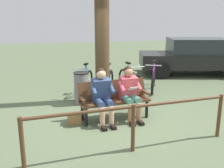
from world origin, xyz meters
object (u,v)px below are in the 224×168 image
at_px(person_companion, 102,93).
at_px(litter_bin, 81,88).
at_px(bicycle_black, 153,79).
at_px(bicycle_blue, 85,83).
at_px(bicycle_green, 130,82).
at_px(person_reading, 130,91).
at_px(bicycle_purple, 108,83).
at_px(tree_trunk, 102,27).
at_px(bench, 114,97).
at_px(parked_car, 194,55).
at_px(handbag, 75,119).

relative_size(person_companion, litter_bin, 1.39).
distance_m(bicycle_black, bicycle_blue, 2.20).
relative_size(person_companion, bicycle_green, 0.72).
bearing_deg(litter_bin, person_reading, 125.71).
bearing_deg(bicycle_purple, tree_trunk, -4.91).
xyz_separation_m(bench, parked_car, (-4.33, -3.95, 0.27)).
distance_m(litter_bin, bicycle_green, 1.72).
xyz_separation_m(bicycle_purple, parked_car, (-4.08, -2.14, 0.41)).
distance_m(person_companion, bicycle_green, 2.45).
relative_size(tree_trunk, bicycle_green, 2.44).
height_order(handbag, litter_bin, litter_bin).
bearing_deg(person_reading, parked_car, -140.94).
height_order(person_companion, bicycle_blue, person_companion).
distance_m(bench, bicycle_blue, 2.03).
height_order(bench, person_companion, person_companion).
relative_size(person_reading, litter_bin, 1.39).
bearing_deg(person_reading, bicycle_blue, -76.87).
distance_m(bench, tree_trunk, 2.05).
bearing_deg(bicycle_black, litter_bin, -46.64).
distance_m(person_companion, parked_car, 6.22).
relative_size(person_companion, bicycle_black, 0.77).
bearing_deg(litter_bin, handbag, 77.32).
xyz_separation_m(bicycle_blue, parked_car, (-4.74, -1.97, 0.41)).
height_order(bench, bicycle_black, bicycle_black).
distance_m(tree_trunk, bicycle_purple, 1.75).
relative_size(person_companion, handbag, 4.00).
bearing_deg(person_companion, bicycle_blue, -93.47).
distance_m(person_reading, bicycle_green, 2.12).
height_order(bench, handbag, bench).
relative_size(tree_trunk, bicycle_black, 2.62).
bearing_deg(bench, litter_bin, -69.39).
bearing_deg(bicycle_black, bicycle_blue, -64.95).
xyz_separation_m(person_companion, bicycle_blue, (0.12, -2.18, -0.30)).
bearing_deg(bicycle_green, handbag, -52.18).
bearing_deg(bicycle_green, person_reading, -27.30).
bearing_deg(litter_bin, bicycle_green, -156.67).
xyz_separation_m(tree_trunk, bicycle_blue, (0.43, -0.61, -1.67)).
xyz_separation_m(person_reading, parked_car, (-3.99, -4.08, 0.11)).
relative_size(handbag, bicycle_purple, 0.19).
distance_m(handbag, parked_car, 6.71).
height_order(person_reading, litter_bin, person_reading).
relative_size(tree_trunk, litter_bin, 4.70).
height_order(tree_trunk, bicycle_blue, tree_trunk).
xyz_separation_m(tree_trunk, parked_car, (-4.32, -2.58, -1.26)).
distance_m(person_reading, handbag, 1.37).
relative_size(bicycle_black, parked_car, 0.34).
height_order(bicycle_green, parked_car, parked_car).
height_order(person_companion, litter_bin, person_companion).
height_order(bicycle_purple, parked_car, parked_car).
distance_m(bench, parked_car, 5.87).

